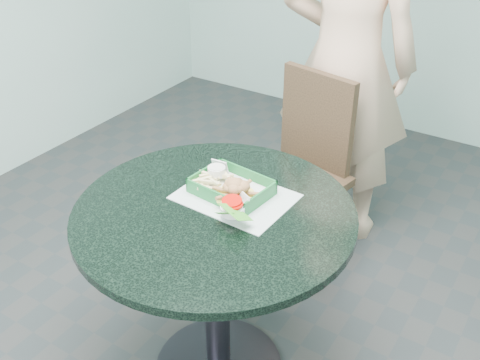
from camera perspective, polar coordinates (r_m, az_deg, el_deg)
The scene contains 9 objects.
cafe_table at distance 1.97m, azimuth -2.50°, elevation -7.59°, with size 0.94×0.94×0.75m.
dining_chair at distance 2.63m, azimuth 6.69°, elevation 2.06°, with size 0.39×0.39×0.93m.
diner_person at distance 2.67m, azimuth 11.10°, elevation 15.71°, with size 0.81×0.53×2.23m, color beige.
placemat at distance 1.92m, azimuth -0.47°, elevation -2.20°, with size 0.38×0.28×0.00m, color silver.
food_basket at distance 1.93m, azimuth -0.86°, elevation -1.45°, with size 0.25×0.19×0.05m.
crab_sandwich at distance 1.87m, azimuth -0.32°, elevation -1.52°, with size 0.13×0.13×0.08m.
fries_pile at distance 1.94m, azimuth -3.09°, elevation -0.60°, with size 0.12×0.13×0.05m, color beige, non-canonical shape.
sauce_ramekin at distance 1.97m, azimuth -2.60°, elevation 0.37°, with size 0.06×0.06×0.04m.
garnish_cup at distance 1.80m, azimuth -0.25°, elevation -3.40°, with size 0.12×0.12×0.05m.
Camera 1 is at (0.89, -1.24, 1.82)m, focal length 42.00 mm.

